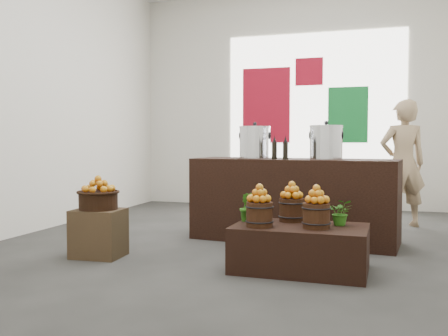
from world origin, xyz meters
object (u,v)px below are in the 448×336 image
(stock_pot_left, at_px, (255,143))
(wicker_basket, at_px, (98,201))
(counter, at_px, (293,200))
(stock_pot_center, at_px, (326,143))
(crate, at_px, (99,233))
(shopper, at_px, (403,163))
(display_table, at_px, (300,248))

(stock_pot_left, bearing_deg, wicker_basket, -131.34)
(counter, xyz_separation_m, stock_pot_center, (0.39, -0.04, 0.69))
(stock_pot_left, bearing_deg, crate, -131.34)
(crate, distance_m, counter, 2.35)
(stock_pot_center, distance_m, shopper, 1.83)
(stock_pot_left, relative_size, shopper, 0.21)
(wicker_basket, distance_m, display_table, 2.15)
(stock_pot_left, relative_size, stock_pot_center, 1.00)
(display_table, xyz_separation_m, stock_pot_left, (-0.79, 1.45, 0.98))
(stock_pot_center, bearing_deg, counter, 173.76)
(crate, distance_m, wicker_basket, 0.34)
(counter, xyz_separation_m, stock_pot_left, (-0.50, 0.05, 0.69))
(wicker_basket, bearing_deg, crate, 0.00)
(stock_pot_left, distance_m, shopper, 2.35)
(counter, relative_size, stock_pot_center, 6.47)
(display_table, xyz_separation_m, stock_pot_center, (0.10, 1.36, 0.98))
(crate, relative_size, stock_pot_center, 1.32)
(wicker_basket, height_order, display_table, wicker_basket)
(wicker_basket, relative_size, display_table, 0.33)
(wicker_basket, relative_size, stock_pot_left, 1.06)
(display_table, distance_m, counter, 1.46)
(counter, relative_size, stock_pot_left, 6.47)
(crate, bearing_deg, wicker_basket, 0.00)
(display_table, bearing_deg, wicker_basket, -177.30)
(crate, xyz_separation_m, display_table, (2.12, 0.06, -0.04))
(counter, height_order, shopper, shopper)
(crate, xyz_separation_m, shopper, (3.15, 2.95, 0.66))
(wicker_basket, relative_size, counter, 0.16)
(wicker_basket, xyz_separation_m, shopper, (3.15, 2.95, 0.31))
(counter, xyz_separation_m, shopper, (1.32, 1.50, 0.40))
(crate, height_order, wicker_basket, wicker_basket)
(display_table, distance_m, stock_pot_left, 1.92)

